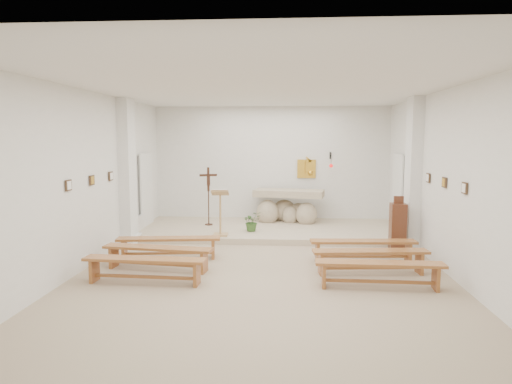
# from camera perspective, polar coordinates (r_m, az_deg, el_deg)

# --- Properties ---
(ground) EXTENTS (7.00, 10.00, 0.00)m
(ground) POSITION_cam_1_polar(r_m,az_deg,el_deg) (9.09, 0.88, -9.62)
(ground) COLOR tan
(ground) RESTS_ON ground
(wall_left) EXTENTS (0.02, 10.00, 3.50)m
(wall_left) POSITION_cam_1_polar(r_m,az_deg,el_deg) (9.59, -20.42, 1.46)
(wall_left) COLOR white
(wall_left) RESTS_ON ground
(wall_right) EXTENTS (0.02, 10.00, 3.50)m
(wall_right) POSITION_cam_1_polar(r_m,az_deg,el_deg) (9.27, 22.99, 1.18)
(wall_right) COLOR white
(wall_right) RESTS_ON ground
(wall_back) EXTENTS (7.00, 0.02, 3.50)m
(wall_back) POSITION_cam_1_polar(r_m,az_deg,el_deg) (13.73, 1.94, 3.36)
(wall_back) COLOR white
(wall_back) RESTS_ON ground
(ceiling) EXTENTS (7.00, 10.00, 0.02)m
(ceiling) POSITION_cam_1_polar(r_m,az_deg,el_deg) (8.77, 0.92, 12.81)
(ceiling) COLOR silver
(ceiling) RESTS_ON wall_back
(sanctuary_platform) EXTENTS (6.98, 3.00, 0.15)m
(sanctuary_platform) POSITION_cam_1_polar(r_m,az_deg,el_deg) (12.47, 1.69, -4.75)
(sanctuary_platform) COLOR tan
(sanctuary_platform) RESTS_ON ground
(pilaster_left) EXTENTS (0.26, 0.55, 3.50)m
(pilaster_left) POSITION_cam_1_polar(r_m,az_deg,el_deg) (11.40, -15.77, 2.41)
(pilaster_left) COLOR white
(pilaster_left) RESTS_ON ground
(pilaster_right) EXTENTS (0.26, 0.55, 3.50)m
(pilaster_right) POSITION_cam_1_polar(r_m,az_deg,el_deg) (11.14, 19.04, 2.20)
(pilaster_right) COLOR white
(pilaster_right) RESTS_ON ground
(gold_wall_relief) EXTENTS (0.55, 0.04, 0.55)m
(gold_wall_relief) POSITION_cam_1_polar(r_m,az_deg,el_deg) (13.72, 6.33, 2.90)
(gold_wall_relief) COLOR gold
(gold_wall_relief) RESTS_ON wall_back
(sanctuary_lamp) EXTENTS (0.11, 0.36, 0.44)m
(sanctuary_lamp) POSITION_cam_1_polar(r_m,az_deg,el_deg) (13.51, 9.36, 3.47)
(sanctuary_lamp) COLOR black
(sanctuary_lamp) RESTS_ON wall_back
(station_frame_left_front) EXTENTS (0.03, 0.20, 0.20)m
(station_frame_left_front) POSITION_cam_1_polar(r_m,az_deg,el_deg) (8.86, -22.40, 0.78)
(station_frame_left_front) COLOR #45301E
(station_frame_left_front) RESTS_ON wall_left
(station_frame_left_mid) EXTENTS (0.03, 0.20, 0.20)m
(station_frame_left_mid) POSITION_cam_1_polar(r_m,az_deg,el_deg) (9.77, -19.83, 1.40)
(station_frame_left_mid) COLOR #45301E
(station_frame_left_mid) RESTS_ON wall_left
(station_frame_left_rear) EXTENTS (0.03, 0.20, 0.20)m
(station_frame_left_rear) POSITION_cam_1_polar(r_m,az_deg,el_deg) (10.69, -17.69, 1.91)
(station_frame_left_rear) COLOR #45301E
(station_frame_left_rear) RESTS_ON wall_left
(station_frame_right_front) EXTENTS (0.03, 0.20, 0.20)m
(station_frame_right_front) POSITION_cam_1_polar(r_m,az_deg,el_deg) (8.52, 24.61, 0.45)
(station_frame_right_front) COLOR #45301E
(station_frame_right_front) RESTS_ON wall_right
(station_frame_right_mid) EXTENTS (0.03, 0.20, 0.20)m
(station_frame_right_mid) POSITION_cam_1_polar(r_m,az_deg,el_deg) (9.45, 22.47, 1.12)
(station_frame_right_mid) COLOR #45301E
(station_frame_right_mid) RESTS_ON wall_right
(station_frame_right_rear) EXTENTS (0.03, 0.20, 0.20)m
(station_frame_right_rear) POSITION_cam_1_polar(r_m,az_deg,el_deg) (10.40, 20.72, 1.67)
(station_frame_right_rear) COLOR #45301E
(station_frame_right_rear) RESTS_ON wall_right
(radiator_left) EXTENTS (0.10, 0.85, 0.52)m
(radiator_left) POSITION_cam_1_polar(r_m,az_deg,el_deg) (12.27, -14.72, -4.24)
(radiator_left) COLOR silver
(radiator_left) RESTS_ON ground
(radiator_right) EXTENTS (0.10, 0.85, 0.52)m
(radiator_right) POSITION_cam_1_polar(r_m,az_deg,el_deg) (12.02, 18.17, -4.58)
(radiator_right) COLOR silver
(radiator_right) RESTS_ON ground
(altar) EXTENTS (2.08, 1.10, 1.02)m
(altar) POSITION_cam_1_polar(r_m,az_deg,el_deg) (13.22, 4.00, -2.05)
(altar) COLOR #C4B695
(altar) RESTS_ON sanctuary_platform
(lectern) EXTENTS (0.44, 0.38, 1.19)m
(lectern) POSITION_cam_1_polar(r_m,az_deg,el_deg) (11.33, -4.50, -2.54)
(lectern) COLOR tan
(lectern) RESTS_ON sanctuary_platform
(crucifix_stand) EXTENTS (0.48, 0.21, 1.61)m
(crucifix_stand) POSITION_cam_1_polar(r_m,az_deg,el_deg) (12.70, -5.96, 0.02)
(crucifix_stand) COLOR #3C2013
(crucifix_stand) RESTS_ON sanctuary_platform
(potted_plant) EXTENTS (0.61, 0.59, 0.51)m
(potted_plant) POSITION_cam_1_polar(r_m,az_deg,el_deg) (11.89, -0.53, -3.69)
(potted_plant) COLOR #335B24
(potted_plant) RESTS_ON sanctuary_platform
(donation_pedestal) EXTENTS (0.34, 0.34, 1.26)m
(donation_pedestal) POSITION_cam_1_polar(r_m,az_deg,el_deg) (10.90, 17.29, -4.17)
(donation_pedestal) COLOR #532B17
(donation_pedestal) RESTS_ON ground
(bench_left_front) EXTENTS (2.21, 0.59, 0.46)m
(bench_left_front) POSITION_cam_1_polar(r_m,az_deg,el_deg) (9.95, -10.84, -6.25)
(bench_left_front) COLOR brown
(bench_left_front) RESTS_ON ground
(bench_right_front) EXTENTS (2.20, 0.47, 0.46)m
(bench_right_front) POSITION_cam_1_polar(r_m,az_deg,el_deg) (9.77, 13.23, -6.55)
(bench_right_front) COLOR brown
(bench_right_front) RESTS_ON ground
(bench_left_second) EXTENTS (2.21, 0.64, 0.46)m
(bench_left_second) POSITION_cam_1_polar(r_m,az_deg,el_deg) (9.16, -12.16, -7.41)
(bench_left_second) COLOR brown
(bench_left_second) RESTS_ON ground
(bench_right_second) EXTENTS (2.20, 0.54, 0.46)m
(bench_right_second) POSITION_cam_1_polar(r_m,az_deg,el_deg) (8.97, 14.11, -7.78)
(bench_right_second) COLOR brown
(bench_right_second) RESTS_ON ground
(bench_left_third) EXTENTS (2.20, 0.46, 0.46)m
(bench_left_third) POSITION_cam_1_polar(r_m,az_deg,el_deg) (8.39, -13.74, -8.78)
(bench_left_third) COLOR brown
(bench_left_third) RESTS_ON ground
(bench_right_third) EXTENTS (2.19, 0.40, 0.46)m
(bench_right_third) POSITION_cam_1_polar(r_m,az_deg,el_deg) (8.17, 15.17, -9.24)
(bench_right_third) COLOR brown
(bench_right_third) RESTS_ON ground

